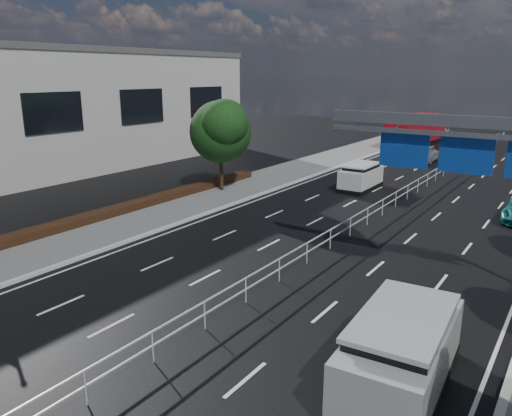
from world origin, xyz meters
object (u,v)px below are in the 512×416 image
Objects in this scene: near_car_silver at (425,153)px; silver_minivan at (401,353)px; red_bus at (416,130)px; near_car_dark at (406,141)px; white_minivan at (361,177)px; overhead_gantry at (487,150)px.

near_car_silver is 38.37m from silver_minivan.
red_bus is 2.38m from near_car_dark.
red_bus is at bearing 97.97° from white_minivan.
overhead_gantry is at bearing -65.66° from red_bus.
red_bus is 11.41m from near_car_silver.
white_minivan is 14.76m from near_car_silver.
red_bus reaches higher than white_minivan.
red_bus reaches higher than near_car_dark.
overhead_gantry is at bearing 108.28° from near_car_silver.
near_car_dark is at bearing 104.15° from silver_minivan.
silver_minivan is (9.84, -37.09, 0.25)m from near_car_silver.
near_car_silver is 0.91× the size of silver_minivan.
near_car_silver is (-10.08, 29.04, -4.75)m from overhead_gantry.
red_bus is (-3.62, 25.33, 0.95)m from white_minivan.
red_bus is 2.58× the size of near_car_dark.
white_minivan reaches higher than near_car_dark.
overhead_gantry is at bearing 104.14° from near_car_dark.
near_car_dark is at bearing 111.33° from overhead_gantry.
near_car_silver is at bearing 101.45° from silver_minivan.
white_minivan is at bearing 126.62° from overhead_gantry.
near_car_dark is at bearing -96.92° from red_bus.
near_car_dark is at bearing 99.69° from white_minivan.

